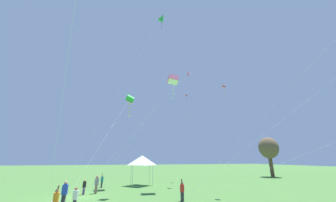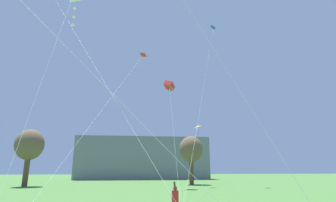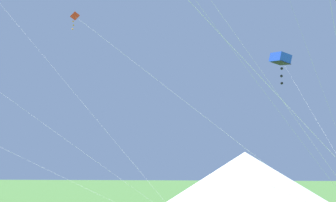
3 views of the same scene
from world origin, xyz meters
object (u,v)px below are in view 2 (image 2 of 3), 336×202
(person_red_shirt, at_px, (175,200))
(kite_red_delta_0, at_px, (142,57))
(kite_yellow_delta_5, at_px, (198,127))
(kite_red_box_6, at_px, (169,86))
(kite_blue_delta_3, at_px, (213,28))

(person_red_shirt, xyz_separation_m, kite_red_delta_0, (-1.87, 5.84, 10.74))
(person_red_shirt, relative_size, kite_yellow_delta_5, 0.08)
(person_red_shirt, height_order, kite_red_box_6, kite_red_box_6)
(kite_red_delta_0, height_order, kite_blue_delta_3, kite_blue_delta_3)
(kite_blue_delta_3, height_order, kite_yellow_delta_5, kite_blue_delta_3)
(kite_blue_delta_3, height_order, kite_red_box_6, kite_blue_delta_3)
(kite_blue_delta_3, bearing_deg, kite_red_delta_0, -123.21)
(person_red_shirt, distance_m, kite_yellow_delta_5, 24.39)
(kite_red_delta_0, relative_size, kite_blue_delta_3, 0.53)
(kite_blue_delta_3, bearing_deg, kite_yellow_delta_5, -143.05)
(kite_red_delta_0, height_order, kite_yellow_delta_5, kite_red_delta_0)
(kite_red_delta_0, xyz_separation_m, kite_yellow_delta_5, (8.65, 16.38, -3.32))
(kite_red_box_6, bearing_deg, kite_yellow_delta_5, 14.64)
(person_red_shirt, bearing_deg, kite_red_box_6, -134.33)
(kite_yellow_delta_5, bearing_deg, kite_blue_delta_3, 36.95)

